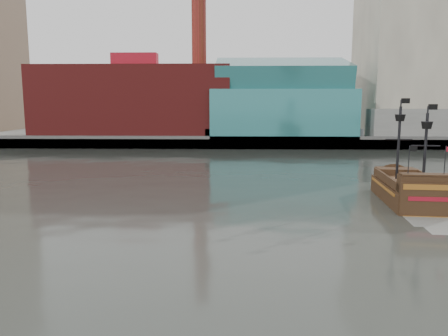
{
  "coord_description": "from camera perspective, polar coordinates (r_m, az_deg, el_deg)",
  "views": [
    {
      "loc": [
        0.41,
        -25.49,
        9.48
      ],
      "look_at": [
        -0.63,
        10.48,
        4.0
      ],
      "focal_mm": 35.0,
      "sensor_mm": 36.0,
      "label": 1
    }
  ],
  "objects": [
    {
      "name": "seawall",
      "position": [
        88.37,
        1.38,
        3.34
      ],
      "size": [
        220.0,
        1.0,
        2.6
      ],
      "primitive_type": "cube",
      "color": "#4C4C49",
      "rests_on": "ground"
    },
    {
      "name": "ground",
      "position": [
        27.2,
        0.7,
        -11.74
      ],
      "size": [
        400.0,
        400.0,
        0.0
      ],
      "primitive_type": "plane",
      "color": "#2C2F29",
      "rests_on": "ground"
    },
    {
      "name": "promenade_far",
      "position": [
        117.8,
        1.45,
        4.53
      ],
      "size": [
        220.0,
        60.0,
        2.0
      ],
      "primitive_type": "cube",
      "color": "slate",
      "rests_on": "ground"
    },
    {
      "name": "skyline",
      "position": [
        111.18,
        4.28,
        16.42
      ],
      "size": [
        149.0,
        45.0,
        62.0
      ],
      "color": "#7E654B",
      "rests_on": "promenade_far"
    },
    {
      "name": "pirate_ship",
      "position": [
        44.93,
        22.93,
        -2.98
      ],
      "size": [
        5.47,
        14.39,
        10.53
      ],
      "rotation": [
        0.0,
        0.0,
        -0.09
      ],
      "color": "black",
      "rests_on": "ground"
    }
  ]
}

